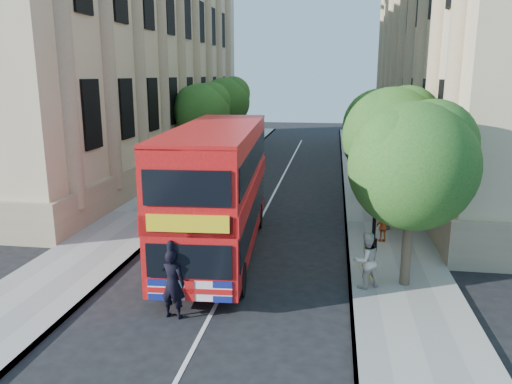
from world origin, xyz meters
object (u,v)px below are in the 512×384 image
at_px(lamp_post, 376,191).
at_px(double_decker_bus, 218,186).
at_px(police_constable, 172,284).
at_px(box_van, 231,181).
at_px(woman_pedestrian, 366,260).

height_order(lamp_post, double_decker_bus, lamp_post).
bearing_deg(police_constable, lamp_post, -127.85).
xyz_separation_m(box_van, police_constable, (0.78, -12.08, -0.43)).
bearing_deg(police_constable, double_decker_bus, -84.87).
bearing_deg(woman_pedestrian, double_decker_bus, -55.25).
height_order(double_decker_bus, box_van, double_decker_bus).
distance_m(box_van, police_constable, 12.11).
xyz_separation_m(lamp_post, box_van, (-6.81, 5.91, -1.05)).
bearing_deg(double_decker_bus, woman_pedestrian, -29.53).
height_order(double_decker_bus, woman_pedestrian, double_decker_bus).
distance_m(lamp_post, woman_pedestrian, 3.79).
height_order(box_van, police_constable, box_van).
bearing_deg(box_van, double_decker_bus, -78.70).
xyz_separation_m(lamp_post, woman_pedestrian, (-0.50, -3.46, -1.47)).
xyz_separation_m(lamp_post, double_decker_bus, (-5.90, -0.88, 0.18)).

